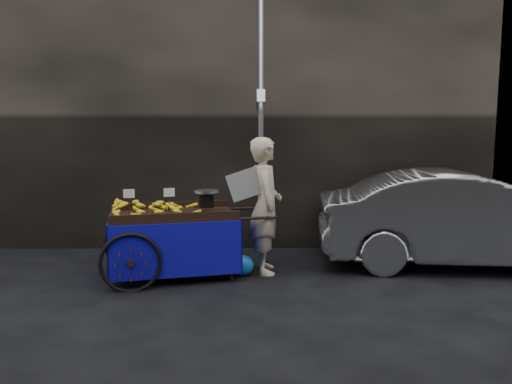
{
  "coord_description": "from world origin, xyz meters",
  "views": [
    {
      "loc": [
        0.13,
        -6.24,
        1.92
      ],
      "look_at": [
        0.22,
        0.5,
        1.05
      ],
      "focal_mm": 35.0,
      "sensor_mm": 36.0,
      "label": 1
    }
  ],
  "objects_px": {
    "plastic_bag": "(242,265)",
    "parked_car": "(466,219)",
    "banana_cart": "(169,220)",
    "vendor": "(265,205)"
  },
  "relations": [
    {
      "from": "banana_cart",
      "to": "plastic_bag",
      "type": "height_order",
      "value": "banana_cart"
    },
    {
      "from": "banana_cart",
      "to": "vendor",
      "type": "xyz_separation_m",
      "value": [
        1.25,
        0.15,
        0.17
      ]
    },
    {
      "from": "banana_cart",
      "to": "plastic_bag",
      "type": "relative_size",
      "value": 7.7
    },
    {
      "from": "plastic_bag",
      "to": "banana_cart",
      "type": "bearing_deg",
      "value": 179.63
    },
    {
      "from": "vendor",
      "to": "plastic_bag",
      "type": "xyz_separation_m",
      "value": [
        -0.31,
        -0.16,
        -0.77
      ]
    },
    {
      "from": "vendor",
      "to": "parked_car",
      "type": "xyz_separation_m",
      "value": [
        2.8,
        0.28,
        -0.24
      ]
    },
    {
      "from": "vendor",
      "to": "plastic_bag",
      "type": "relative_size",
      "value": 5.9
    },
    {
      "from": "plastic_bag",
      "to": "parked_car",
      "type": "distance_m",
      "value": 3.18
    },
    {
      "from": "plastic_bag",
      "to": "parked_car",
      "type": "xyz_separation_m",
      "value": [
        3.1,
        0.44,
        0.53
      ]
    },
    {
      "from": "banana_cart",
      "to": "vendor",
      "type": "height_order",
      "value": "vendor"
    }
  ]
}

